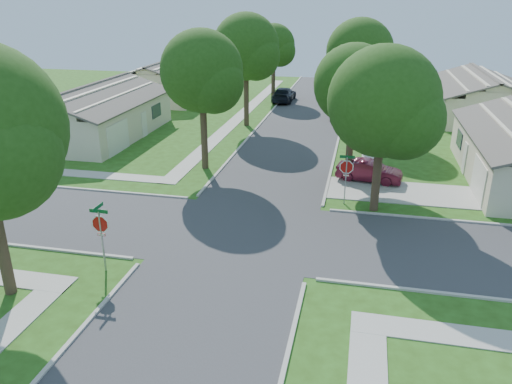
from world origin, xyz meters
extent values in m
plane|color=#2B4A14|center=(0.00, 0.00, 0.00)|extent=(100.00, 100.00, 0.00)
cube|color=#333335|center=(0.00, 0.00, 0.00)|extent=(7.00, 100.00, 0.02)
cube|color=#9E9B91|center=(6.10, 26.00, 0.02)|extent=(1.20, 40.00, 0.04)
cube|color=#9E9B91|center=(-6.10, 26.00, 0.02)|extent=(1.20, 40.00, 0.04)
cube|color=#9E9B91|center=(7.90, 7.10, 0.03)|extent=(8.80, 3.60, 0.05)
cube|color=gray|center=(-4.70, -4.70, 1.35)|extent=(0.06, 0.06, 2.70)
cylinder|color=white|center=(-4.70, -4.70, 2.15)|extent=(1.05, 0.02, 1.05)
cylinder|color=#AC0F0B|center=(-4.70, -4.70, 2.15)|extent=(0.90, 0.03, 0.90)
cube|color=#AC0F0B|center=(-4.70, -4.70, 1.68)|extent=(0.34, 0.03, 0.12)
cube|color=white|center=(-4.70, -4.70, 1.68)|extent=(0.30, 0.03, 0.08)
cube|color=#0C5426|center=(-4.70, -4.70, 2.72)|extent=(0.80, 0.02, 0.16)
cube|color=#0C5426|center=(-4.70, -4.70, 2.90)|extent=(0.02, 0.80, 0.16)
cube|color=gray|center=(4.70, 4.70, 1.35)|extent=(0.06, 0.06, 2.70)
cylinder|color=white|center=(4.70, 4.70, 2.15)|extent=(1.05, 0.02, 1.05)
cylinder|color=#AC0F0B|center=(4.70, 4.70, 2.15)|extent=(0.90, 0.03, 0.90)
cube|color=#AC0F0B|center=(4.70, 4.70, 1.68)|extent=(0.34, 0.03, 0.12)
cube|color=white|center=(4.70, 4.70, 1.68)|extent=(0.30, 0.03, 0.08)
cube|color=#0C5426|center=(4.70, 4.70, 2.72)|extent=(0.80, 0.02, 0.16)
cube|color=#0C5426|center=(4.70, 4.70, 2.90)|extent=(0.02, 0.80, 0.16)
cylinder|color=#38281C|center=(4.70, 9.00, 1.98)|extent=(0.44, 0.44, 3.95)
sphere|color=#1F4511|center=(4.70, 9.00, 5.88)|extent=(4.80, 4.80, 4.80)
sphere|color=#1F4511|center=(5.54, 8.52, 5.28)|extent=(3.46, 3.46, 3.46)
sphere|color=#1F4511|center=(3.98, 9.60, 5.40)|extent=(3.26, 3.26, 3.26)
cylinder|color=#38281C|center=(4.70, 21.00, 2.15)|extent=(0.44, 0.44, 4.30)
sphere|color=#1F4511|center=(4.70, 21.00, 6.51)|extent=(5.40, 5.40, 5.40)
sphere|color=#1F4511|center=(5.65, 20.46, 5.84)|extent=(3.89, 3.89, 3.89)
sphere|color=#1F4511|center=(3.89, 21.68, 5.97)|extent=(3.67, 3.67, 3.67)
cylinder|color=#38281C|center=(4.70, 34.00, 2.10)|extent=(0.44, 0.44, 4.20)
sphere|color=#1F4511|center=(4.70, 34.00, 6.22)|extent=(5.00, 5.00, 5.00)
sphere|color=#1F4511|center=(5.58, 33.50, 5.60)|extent=(3.60, 3.60, 3.60)
sphere|color=#1F4511|center=(3.95, 34.62, 5.72)|extent=(3.40, 3.40, 3.40)
cylinder|color=#38281C|center=(-4.70, 9.00, 2.12)|extent=(0.44, 0.44, 4.25)
sphere|color=#1F4511|center=(-4.70, 9.00, 6.37)|extent=(5.20, 5.20, 5.20)
sphere|color=#1F4511|center=(-3.79, 8.48, 5.72)|extent=(3.74, 3.74, 3.74)
sphere|color=#1F4511|center=(-5.48, 9.65, 5.85)|extent=(3.54, 3.54, 3.54)
cylinder|color=#38281C|center=(-4.70, 21.00, 2.22)|extent=(0.44, 0.44, 4.44)
sphere|color=#1F4511|center=(-4.70, 21.00, 6.76)|extent=(5.60, 5.60, 5.60)
sphere|color=#1F4511|center=(-3.72, 20.44, 6.06)|extent=(4.03, 4.03, 4.03)
sphere|color=#1F4511|center=(-5.54, 21.70, 6.20)|extent=(3.81, 3.81, 3.81)
cylinder|color=#38281C|center=(-4.70, 34.00, 1.95)|extent=(0.44, 0.44, 3.90)
sphere|color=#1F4511|center=(-4.70, 34.00, 5.74)|extent=(4.60, 4.60, 4.60)
sphere|color=#1F4511|center=(-3.90, 33.54, 5.16)|extent=(3.31, 3.31, 3.31)
sphere|color=#1F4511|center=(-5.39, 34.58, 5.28)|extent=(3.13, 3.13, 3.13)
cylinder|color=#38281C|center=(-7.50, -7.00, 2.02)|extent=(0.44, 0.44, 4.04)
cylinder|color=#38281C|center=(6.30, 4.20, 1.77)|extent=(0.44, 0.44, 3.54)
sphere|color=#1F4511|center=(6.30, 4.20, 5.86)|extent=(5.60, 5.60, 5.60)
sphere|color=#1F4511|center=(7.28, 3.64, 5.16)|extent=(4.03, 4.03, 4.03)
sphere|color=#1F4511|center=(5.46, 4.90, 5.30)|extent=(3.81, 3.81, 3.81)
cube|color=#4D4842|center=(14.00, 11.00, 3.45)|extent=(4.42, 13.60, 1.56)
cube|color=silver|center=(11.97, 7.10, 1.10)|extent=(0.06, 3.20, 2.20)
cube|color=silver|center=(11.97, 11.65, 1.00)|extent=(0.06, 0.90, 2.00)
cube|color=#1E2633|center=(11.97, 14.25, 1.55)|extent=(0.06, 1.80, 1.10)
cube|color=beige|center=(16.00, 29.00, 1.40)|extent=(8.00, 13.00, 2.80)
cube|color=#4D4842|center=(18.00, 29.00, 3.45)|extent=(4.42, 13.60, 1.56)
cube|color=#4D4842|center=(14.00, 29.00, 3.45)|extent=(4.42, 13.60, 1.56)
cube|color=silver|center=(11.97, 25.10, 1.10)|extent=(0.06, 3.20, 2.20)
cube|color=silver|center=(11.97, 29.65, 1.00)|extent=(0.06, 0.90, 2.00)
cube|color=#1E2633|center=(11.97, 32.25, 1.55)|extent=(0.06, 1.80, 1.10)
cube|color=beige|center=(-16.00, 15.00, 1.40)|extent=(8.00, 13.00, 2.80)
cube|color=#4D4842|center=(-14.00, 15.00, 3.45)|extent=(4.42, 13.60, 1.56)
cube|color=#4D4842|center=(-18.00, 15.00, 3.45)|extent=(4.42, 13.60, 1.56)
cube|color=silver|center=(-11.97, 11.10, 1.10)|extent=(0.06, 3.20, 2.20)
cube|color=silver|center=(-11.97, 15.65, 1.00)|extent=(0.06, 0.90, 2.00)
cube|color=#1E2633|center=(-11.97, 18.25, 1.55)|extent=(0.06, 1.80, 1.10)
cube|color=beige|center=(-16.00, 32.00, 1.40)|extent=(8.00, 13.00, 2.80)
cube|color=#4D4842|center=(-14.00, 32.00, 3.45)|extent=(4.42, 13.60, 1.56)
cube|color=#4D4842|center=(-18.00, 32.00, 3.45)|extent=(4.42, 13.60, 1.56)
cube|color=silver|center=(-11.97, 28.10, 1.10)|extent=(0.06, 3.20, 2.20)
cube|color=silver|center=(-11.97, 32.65, 1.00)|extent=(0.06, 0.90, 2.00)
cube|color=#1E2633|center=(-11.97, 35.25, 1.55)|extent=(0.06, 1.80, 1.10)
imported|color=#4A0F1D|center=(6.00, 8.70, 0.65)|extent=(4.14, 2.00, 1.31)
imported|color=black|center=(3.20, 25.35, 0.70)|extent=(1.76, 4.17, 1.41)
imported|color=black|center=(-3.20, 32.28, 0.75)|extent=(2.15, 5.21, 1.51)
camera|label=1|loc=(5.34, -21.20, 10.76)|focal=35.00mm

